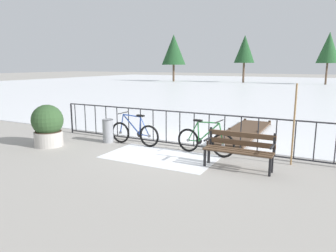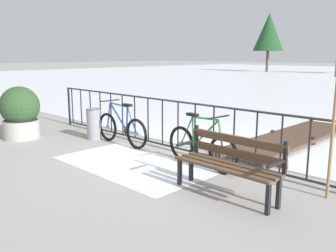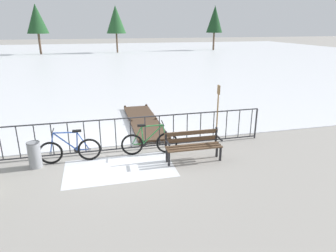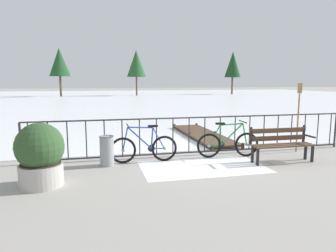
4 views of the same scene
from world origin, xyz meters
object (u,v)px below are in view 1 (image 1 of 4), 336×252
(park_bench, at_px, (239,147))
(planter_with_shrub, at_px, (48,125))
(oar_upright, at_px, (294,119))
(bicycle_near_railing, at_px, (205,141))
(bicycle_second, at_px, (134,133))
(trash_bin, at_px, (108,131))

(park_bench, height_order, planter_with_shrub, planter_with_shrub)
(planter_with_shrub, xyz_separation_m, oar_upright, (6.70, 1.42, 0.51))
(bicycle_near_railing, height_order, planter_with_shrub, planter_with_shrub)
(bicycle_second, relative_size, trash_bin, 2.34)
(park_bench, bearing_deg, bicycle_near_railing, 147.36)
(bicycle_second, relative_size, park_bench, 1.07)
(trash_bin, relative_size, oar_upright, 0.37)
(bicycle_near_railing, relative_size, trash_bin, 2.33)
(planter_with_shrub, relative_size, trash_bin, 1.71)
(park_bench, relative_size, oar_upright, 0.81)
(oar_upright, bearing_deg, bicycle_near_railing, -176.74)
(bicycle_second, xyz_separation_m, trash_bin, (-0.92, -0.10, 0.00))
(bicycle_second, bearing_deg, planter_with_shrub, -149.89)
(oar_upright, bearing_deg, bicycle_second, -178.32)
(planter_with_shrub, height_order, oar_upright, oar_upright)
(park_bench, bearing_deg, planter_with_shrub, -174.11)
(bicycle_near_railing, xyz_separation_m, park_bench, (1.12, -0.72, 0.14))
(planter_with_shrub, bearing_deg, park_bench, 5.89)
(bicycle_near_railing, bearing_deg, park_bench, -32.64)
(bicycle_second, distance_m, oar_upright, 4.54)
(planter_with_shrub, bearing_deg, oar_upright, 11.99)
(bicycle_second, height_order, park_bench, bicycle_second)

